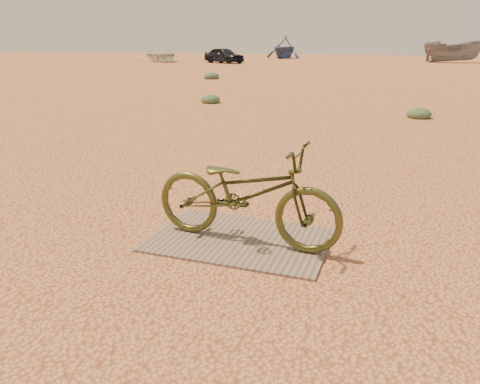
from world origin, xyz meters
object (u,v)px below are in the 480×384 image
(bicycle, at_px, (246,193))
(plywood_board, at_px, (240,239))
(boat_near_left, at_px, (161,55))
(car, at_px, (224,55))
(boat_far_left, at_px, (284,47))
(boat_mid_right, at_px, (453,51))

(bicycle, bearing_deg, plywood_board, 64.74)
(bicycle, xyz_separation_m, boat_near_left, (-19.55, 34.05, 0.04))
(car, bearing_deg, boat_near_left, 108.12)
(boat_far_left, bearing_deg, bicycle, -64.62)
(bicycle, distance_m, boat_far_left, 46.64)
(car, bearing_deg, plywood_board, -133.93)
(boat_far_left, bearing_deg, car, -88.23)
(bicycle, xyz_separation_m, boat_mid_right, (4.45, 40.53, 0.44))
(plywood_board, relative_size, boat_far_left, 0.39)
(car, height_order, boat_mid_right, boat_mid_right)
(boat_mid_right, bearing_deg, plywood_board, 164.60)
(plywood_board, bearing_deg, boat_near_left, 119.79)
(car, xyz_separation_m, boat_mid_right, (17.75, 7.17, 0.31))
(boat_far_left, bearing_deg, boat_mid_right, -5.31)
(plywood_board, height_order, bicycle, bicycle)
(boat_far_left, height_order, boat_mid_right, boat_far_left)
(car, relative_size, boat_mid_right, 0.76)
(bicycle, relative_size, boat_near_left, 0.35)
(plywood_board, distance_m, car, 35.85)
(car, height_order, boat_far_left, boat_far_left)
(plywood_board, bearing_deg, bicycle, -29.06)
(boat_far_left, relative_size, boat_mid_right, 0.88)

